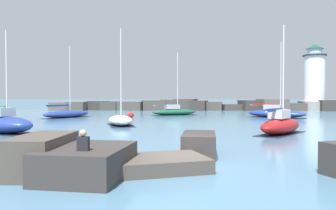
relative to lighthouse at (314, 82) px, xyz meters
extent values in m
plane|color=teal|center=(-23.93, -52.91, -5.54)|extent=(600.00, 600.00, 0.00)
cube|color=teal|center=(-23.93, 59.55, -5.53)|extent=(400.00, 116.00, 0.01)
cube|color=brown|center=(-49.84, -1.19, -4.75)|extent=(3.99, 5.43, 1.56)
cube|color=#4C443D|center=(-46.32, -1.21, -4.71)|extent=(4.03, 5.75, 1.66)
cube|color=#383330|center=(-42.94, -0.07, -4.63)|extent=(3.74, 3.99, 1.81)
cube|color=#423D38|center=(-39.88, -0.73, -4.67)|extent=(3.95, 4.78, 1.74)
cube|color=#4C443D|center=(-35.61, -0.94, -4.68)|extent=(6.06, 5.84, 1.71)
cube|color=#4C443D|center=(-31.52, -0.66, -4.55)|extent=(5.26, 5.23, 1.97)
cube|color=#4C443D|center=(-28.60, 0.23, -4.49)|extent=(2.85, 3.61, 2.09)
cube|color=#423D38|center=(-25.04, -0.05, -4.42)|extent=(4.95, 4.95, 2.24)
cube|color=#383330|center=(-22.38, -0.95, -4.57)|extent=(3.82, 5.24, 1.92)
cube|color=#4C443D|center=(-19.26, 0.23, -4.69)|extent=(3.50, 5.34, 1.68)
cube|color=#423D38|center=(-15.40, -0.03, -4.93)|extent=(5.60, 4.38, 1.21)
cube|color=#383330|center=(-12.28, -0.21, -4.54)|extent=(4.45, 5.62, 1.99)
cube|color=brown|center=(-8.27, -1.24, -4.42)|extent=(5.59, 5.29, 2.23)
cube|color=#4C443D|center=(-4.19, 0.01, -4.81)|extent=(4.57, 5.06, 1.46)
cube|color=#4C443D|center=(-0.97, 0.22, -4.64)|extent=(3.54, 3.50, 1.79)
cube|color=#383330|center=(2.16, -0.89, -4.51)|extent=(4.38, 5.32, 2.06)
cylinder|color=gray|center=(0.00, 0.00, -4.64)|extent=(5.15, 5.15, 1.80)
cylinder|color=white|center=(0.00, 0.00, 0.65)|extent=(3.82, 3.82, 8.78)
cylinder|color=#232328|center=(0.00, 0.00, 5.16)|extent=(4.39, 4.39, 0.25)
cylinder|color=silver|center=(0.00, 0.00, 5.86)|extent=(2.67, 2.67, 1.15)
cone|color=#194C38|center=(0.00, 0.00, 6.89)|extent=(3.24, 3.24, 0.90)
cube|color=#383330|center=(-27.20, -54.76, -5.02)|extent=(2.87, 3.70, 1.04)
cube|color=#383330|center=(-23.33, -50.31, -5.02)|extent=(1.63, 3.03, 1.04)
cube|color=#4C443D|center=(-29.05, -54.29, -4.86)|extent=(1.75, 3.40, 1.36)
cube|color=#4C443D|center=(-27.91, -52.88, -5.26)|extent=(2.27, 3.16, 0.55)
cube|color=#4C443D|center=(-25.23, -53.65, -5.28)|extent=(4.82, 3.81, 0.50)
ellipsoid|color=navy|center=(-39.86, -24.47, -5.05)|extent=(5.14, 6.97, 0.97)
cube|color=black|center=(-39.86, -24.47, -5.52)|extent=(4.93, 6.65, 0.03)
cylinder|color=silver|center=(-39.59, -24.02, -0.42)|extent=(0.12, 0.12, 8.30)
cylinder|color=#BCBCC1|center=(-40.57, -25.68, -4.02)|extent=(2.04, 3.37, 0.10)
cube|color=navy|center=(-40.57, -25.68, -3.92)|extent=(1.84, 2.92, 0.20)
ellipsoid|color=navy|center=(-12.84, -22.48, -5.02)|extent=(7.45, 5.80, 1.04)
cube|color=black|center=(-12.84, -22.48, -5.52)|extent=(7.11, 5.57, 0.03)
cube|color=#B2B2B7|center=(-13.16, -22.28, -4.18)|extent=(2.52, 2.20, 0.64)
cylinder|color=silver|center=(-12.37, -22.78, -0.17)|extent=(0.12, 0.12, 8.66)
cylinder|color=#BCBCC1|center=(-14.10, -21.69, -3.95)|extent=(3.51, 2.26, 0.10)
cube|color=maroon|center=(-14.10, -21.69, -3.85)|extent=(3.05, 2.02, 0.20)
ellipsoid|color=silver|center=(-30.50, -34.85, -5.06)|extent=(3.85, 5.69, 0.96)
cube|color=black|center=(-30.50, -34.85, -5.52)|extent=(3.72, 5.43, 0.03)
cylinder|color=silver|center=(-30.37, -35.22, -0.49)|extent=(0.12, 0.12, 8.18)
cylinder|color=#BCBCC1|center=(-30.86, -33.86, -4.03)|extent=(1.07, 2.75, 0.10)
cube|color=#1E664C|center=(-30.86, -33.86, -3.93)|extent=(1.02, 2.38, 0.20)
ellipsoid|color=maroon|center=(-17.17, -41.12, -4.95)|extent=(4.89, 5.79, 1.17)
cube|color=black|center=(-17.17, -41.12, -5.52)|extent=(4.69, 5.53, 0.03)
cube|color=silver|center=(-17.33, -41.36, -4.05)|extent=(1.85, 2.01, 0.64)
cylinder|color=silver|center=(-16.91, -40.77, -0.94)|extent=(0.12, 0.12, 6.87)
cylinder|color=#BCBCC1|center=(-17.84, -42.06, -3.82)|extent=(1.93, 2.64, 0.10)
cube|color=navy|center=(-17.84, -42.06, -3.72)|extent=(1.73, 2.31, 0.20)
ellipsoid|color=#195138|center=(-26.29, -17.83, -5.08)|extent=(7.09, 4.87, 0.92)
cube|color=black|center=(-26.29, -17.83, -5.52)|extent=(6.76, 4.68, 0.03)
cube|color=#B2B2B7|center=(-26.60, -17.98, -4.30)|extent=(2.35, 1.91, 0.64)
cylinder|color=silver|center=(-25.83, -17.60, -0.50)|extent=(0.12, 0.12, 8.24)
cylinder|color=#BCBCC1|center=(-27.53, -18.45, -4.07)|extent=(3.45, 1.79, 0.10)
cube|color=#4C4C51|center=(-27.53, -18.45, -3.97)|extent=(2.99, 1.62, 0.20)
ellipsoid|color=navy|center=(-37.75, -42.24, -4.89)|extent=(5.93, 4.12, 1.29)
cube|color=black|center=(-37.75, -42.24, -5.52)|extent=(5.65, 3.98, 0.03)
cube|color=silver|center=(-38.00, -42.15, -3.92)|extent=(1.98, 1.81, 0.64)
cylinder|color=silver|center=(-37.37, -42.38, -1.06)|extent=(0.12, 0.12, 6.36)
sphere|color=red|center=(-31.46, -24.66, -5.15)|extent=(0.77, 0.77, 0.77)
cylinder|color=black|center=(-31.46, -24.66, -4.67)|extent=(0.04, 0.04, 0.20)
cylinder|color=#282833|center=(-27.18, -55.56, -5.12)|extent=(0.14, 0.14, 0.83)
cylinder|color=#282833|center=(-27.00, -55.56, -5.12)|extent=(0.14, 0.14, 0.83)
cube|color=#232328|center=(-27.09, -55.56, -4.37)|extent=(0.36, 0.22, 0.66)
sphere|color=tan|center=(-27.09, -55.56, -3.93)|extent=(0.23, 0.23, 0.23)
camera|label=1|loc=(-23.63, -65.65, -2.77)|focal=35.00mm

